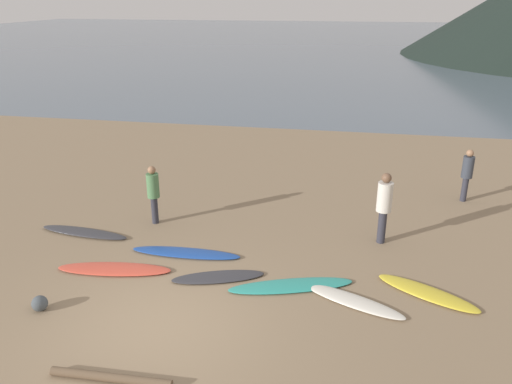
{
  "coord_description": "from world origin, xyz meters",
  "views": [
    {
      "loc": [
        3.22,
        -7.31,
        5.63
      ],
      "look_at": [
        0.76,
        5.47,
        0.6
      ],
      "focal_mm": 35.92,
      "sensor_mm": 36.0,
      "label": 1
    }
  ],
  "objects_px": {
    "surfboard_2": "(186,253)",
    "person_0": "(384,202)",
    "surfboard_0": "(84,232)",
    "surfboard_3": "(218,277)",
    "surfboard_4": "(291,286)",
    "driftwood_log": "(111,378)",
    "beach_rock_far": "(40,303)",
    "person_2": "(467,171)",
    "surfboard_6": "(427,293)",
    "person_1": "(153,190)",
    "surfboard_1": "(114,269)",
    "surfboard_5": "(353,301)"
  },
  "relations": [
    {
      "from": "surfboard_3",
      "to": "beach_rock_far",
      "type": "xyz_separation_m",
      "value": [
        -3.03,
        -1.78,
        0.12
      ]
    },
    {
      "from": "surfboard_0",
      "to": "surfboard_4",
      "type": "relative_size",
      "value": 0.92
    },
    {
      "from": "surfboard_2",
      "to": "driftwood_log",
      "type": "bearing_deg",
      "value": -88.95
    },
    {
      "from": "person_0",
      "to": "person_1",
      "type": "relative_size",
      "value": 1.13
    },
    {
      "from": "surfboard_4",
      "to": "surfboard_5",
      "type": "height_order",
      "value": "surfboard_5"
    },
    {
      "from": "driftwood_log",
      "to": "person_1",
      "type": "bearing_deg",
      "value": 104.66
    },
    {
      "from": "surfboard_3",
      "to": "person_2",
      "type": "relative_size",
      "value": 1.27
    },
    {
      "from": "person_0",
      "to": "surfboard_1",
      "type": "bearing_deg",
      "value": 59.29
    },
    {
      "from": "person_1",
      "to": "surfboard_1",
      "type": "bearing_deg",
      "value": -103.43
    },
    {
      "from": "surfboard_0",
      "to": "surfboard_6",
      "type": "relative_size",
      "value": 1.13
    },
    {
      "from": "surfboard_4",
      "to": "person_2",
      "type": "relative_size",
      "value": 1.68
    },
    {
      "from": "surfboard_2",
      "to": "person_1",
      "type": "xyz_separation_m",
      "value": [
        -1.34,
        1.54,
        0.88
      ]
    },
    {
      "from": "person_0",
      "to": "person_1",
      "type": "xyz_separation_m",
      "value": [
        -5.8,
        0.04,
        -0.12
      ]
    },
    {
      "from": "person_0",
      "to": "beach_rock_far",
      "type": "xyz_separation_m",
      "value": [
        -6.47,
        -4.18,
        -0.89
      ]
    },
    {
      "from": "surfboard_1",
      "to": "surfboard_5",
      "type": "distance_m",
      "value": 5.14
    },
    {
      "from": "surfboard_1",
      "to": "person_2",
      "type": "distance_m",
      "value": 10.04
    },
    {
      "from": "surfboard_4",
      "to": "person_1",
      "type": "distance_m",
      "value": 4.73
    },
    {
      "from": "surfboard_1",
      "to": "person_1",
      "type": "relative_size",
      "value": 1.59
    },
    {
      "from": "surfboard_2",
      "to": "driftwood_log",
      "type": "distance_m",
      "value": 4.22
    },
    {
      "from": "driftwood_log",
      "to": "person_0",
      "type": "bearing_deg",
      "value": 53.12
    },
    {
      "from": "surfboard_0",
      "to": "surfboard_2",
      "type": "xyz_separation_m",
      "value": [
        2.85,
        -0.55,
        -0.01
      ]
    },
    {
      "from": "surfboard_1",
      "to": "person_2",
      "type": "relative_size",
      "value": 1.61
    },
    {
      "from": "surfboard_3",
      "to": "surfboard_4",
      "type": "bearing_deg",
      "value": -21.72
    },
    {
      "from": "person_0",
      "to": "surfboard_0",
      "type": "bearing_deg",
      "value": 43.07
    },
    {
      "from": "person_2",
      "to": "beach_rock_far",
      "type": "bearing_deg",
      "value": 139.84
    },
    {
      "from": "driftwood_log",
      "to": "beach_rock_far",
      "type": "distance_m",
      "value": 2.67
    },
    {
      "from": "surfboard_5",
      "to": "surfboard_4",
      "type": "bearing_deg",
      "value": -170.74
    },
    {
      "from": "surfboard_6",
      "to": "beach_rock_far",
      "type": "height_order",
      "value": "beach_rock_far"
    },
    {
      "from": "surfboard_3",
      "to": "person_0",
      "type": "relative_size",
      "value": 1.11
    },
    {
      "from": "surfboard_4",
      "to": "person_1",
      "type": "xyz_separation_m",
      "value": [
        -3.92,
        2.5,
        0.89
      ]
    },
    {
      "from": "surfboard_3",
      "to": "beach_rock_far",
      "type": "bearing_deg",
      "value": -169.26
    },
    {
      "from": "person_1",
      "to": "surfboard_3",
      "type": "bearing_deg",
      "value": -60.49
    },
    {
      "from": "person_0",
      "to": "surfboard_5",
      "type": "bearing_deg",
      "value": 113.24
    },
    {
      "from": "surfboard_3",
      "to": "surfboard_6",
      "type": "bearing_deg",
      "value": -17.22
    },
    {
      "from": "surfboard_1",
      "to": "person_0",
      "type": "xyz_separation_m",
      "value": [
        5.75,
        2.52,
        1.0
      ]
    },
    {
      "from": "surfboard_5",
      "to": "surfboard_3",
      "type": "bearing_deg",
      "value": -163.73
    },
    {
      "from": "surfboard_5",
      "to": "driftwood_log",
      "type": "bearing_deg",
      "value": -117.31
    },
    {
      "from": "surfboard_2",
      "to": "person_1",
      "type": "distance_m",
      "value": 2.23
    },
    {
      "from": "surfboard_0",
      "to": "person_1",
      "type": "xyz_separation_m",
      "value": [
        1.51,
        0.99,
        0.88
      ]
    },
    {
      "from": "surfboard_6",
      "to": "beach_rock_far",
      "type": "relative_size",
      "value": 7.0
    },
    {
      "from": "person_1",
      "to": "person_2",
      "type": "bearing_deg",
      "value": 6.55
    },
    {
      "from": "surfboard_6",
      "to": "driftwood_log",
      "type": "xyz_separation_m",
      "value": [
        -5.13,
        -3.5,
        0.03
      ]
    },
    {
      "from": "driftwood_log",
      "to": "surfboard_0",
      "type": "bearing_deg",
      "value": 122.35
    },
    {
      "from": "surfboard_2",
      "to": "person_0",
      "type": "bearing_deg",
      "value": 17.46
    },
    {
      "from": "person_2",
      "to": "driftwood_log",
      "type": "distance_m",
      "value": 11.22
    },
    {
      "from": "surfboard_0",
      "to": "surfboard_2",
      "type": "bearing_deg",
      "value": -4.8
    },
    {
      "from": "surfboard_2",
      "to": "person_2",
      "type": "height_order",
      "value": "person_2"
    },
    {
      "from": "driftwood_log",
      "to": "beach_rock_far",
      "type": "xyz_separation_m",
      "value": [
        -2.18,
        1.54,
        0.08
      ]
    },
    {
      "from": "surfboard_1",
      "to": "driftwood_log",
      "type": "relative_size",
      "value": 1.27
    },
    {
      "from": "surfboard_1",
      "to": "surfboard_4",
      "type": "relative_size",
      "value": 0.96
    }
  ]
}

